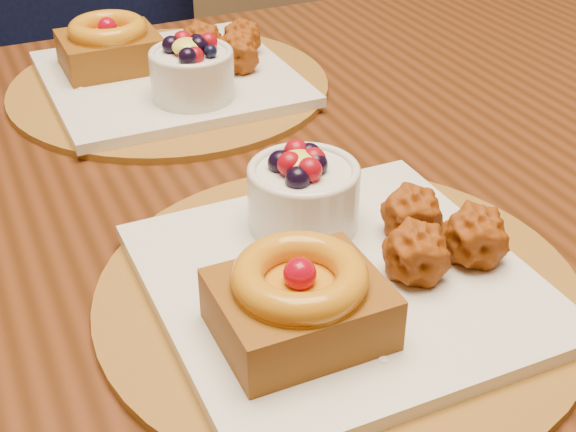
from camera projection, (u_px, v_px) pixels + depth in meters
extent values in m
cube|color=#391B0A|center=(237.00, 188.00, 0.81)|extent=(1.60, 0.90, 0.04)
cylinder|color=#391B0A|center=(522.00, 189.00, 1.54)|extent=(0.06, 0.06, 0.71)
cylinder|color=brown|center=(340.00, 292.00, 0.62)|extent=(0.38, 0.38, 0.01)
cube|color=silver|center=(340.00, 282.00, 0.62)|extent=(0.28, 0.28, 0.01)
cube|color=#4D2307|center=(299.00, 309.00, 0.55)|extent=(0.11, 0.09, 0.04)
torus|color=#AD600A|center=(300.00, 276.00, 0.53)|extent=(0.09, 0.09, 0.02)
sphere|color=maroon|center=(300.00, 274.00, 0.53)|extent=(0.02, 0.02, 0.02)
sphere|color=#9B410B|center=(411.00, 214.00, 0.65)|extent=(0.05, 0.05, 0.05)
sphere|color=#9B410B|center=(415.00, 254.00, 0.60)|extent=(0.05, 0.05, 0.05)
sphere|color=#9B410B|center=(474.00, 238.00, 0.62)|extent=(0.05, 0.05, 0.05)
cylinder|color=silver|center=(304.00, 198.00, 0.66)|extent=(0.09, 0.09, 0.05)
torus|color=silver|center=(304.00, 170.00, 0.65)|extent=(0.09, 0.09, 0.01)
ellipsoid|color=yellow|center=(299.00, 163.00, 0.64)|extent=(0.03, 0.03, 0.02)
cylinder|color=brown|center=(170.00, 86.00, 0.96)|extent=(0.38, 0.38, 0.01)
cube|color=silver|center=(169.00, 78.00, 0.96)|extent=(0.28, 0.28, 0.01)
cube|color=#4D2307|center=(110.00, 51.00, 0.96)|extent=(0.11, 0.09, 0.04)
torus|color=#AD600A|center=(107.00, 29.00, 0.94)|extent=(0.09, 0.09, 0.02)
sphere|color=maroon|center=(107.00, 27.00, 0.94)|extent=(0.02, 0.02, 0.02)
sphere|color=#9B410B|center=(236.00, 54.00, 0.95)|extent=(0.05, 0.05, 0.05)
sphere|color=#9B410B|center=(201.00, 44.00, 0.98)|extent=(0.05, 0.05, 0.05)
sphere|color=#9B410B|center=(242.00, 38.00, 1.00)|extent=(0.05, 0.05, 0.05)
cylinder|color=silver|center=(192.00, 75.00, 0.88)|extent=(0.09, 0.09, 0.05)
torus|color=silver|center=(191.00, 53.00, 0.87)|extent=(0.09, 0.09, 0.01)
ellipsoid|color=yellow|center=(187.00, 47.00, 0.86)|extent=(0.03, 0.03, 0.02)
cube|color=black|center=(103.00, 119.00, 1.57)|extent=(0.57, 0.57, 0.04)
cylinder|color=black|center=(82.00, 304.00, 1.46)|extent=(0.04, 0.04, 0.44)
cylinder|color=black|center=(246.00, 226.00, 1.68)|extent=(0.04, 0.04, 0.44)
cylinder|color=black|center=(143.00, 160.00, 1.93)|extent=(0.04, 0.04, 0.44)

